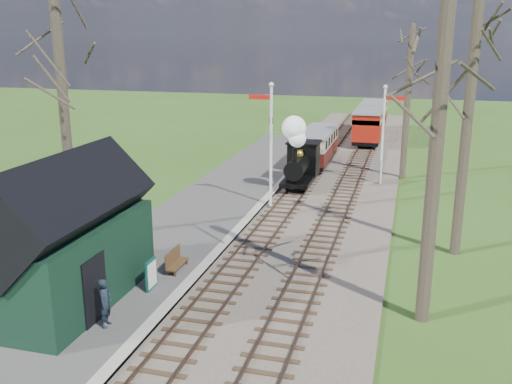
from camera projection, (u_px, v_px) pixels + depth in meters
distant_hills at (370, 222)px, 77.25m from camera, size 114.40×48.00×22.02m
ballast_bed at (328, 181)px, 33.53m from camera, size 8.00×60.00×0.10m
track_near at (306, 179)px, 33.85m from camera, size 1.60×60.00×0.15m
track_far at (350, 182)px, 33.19m from camera, size 1.60×60.00×0.15m
platform at (204, 214)px, 27.30m from camera, size 5.00×44.00×0.20m
coping_strip at (250, 217)px, 26.71m from camera, size 0.40×44.00×0.21m
station_shed at (66, 239)px, 17.62m from camera, size 3.25×6.30×4.78m
semaphore_near at (270, 137)px, 27.53m from camera, size 1.22×0.24×6.22m
semaphore_far at (384, 128)px, 31.88m from camera, size 1.22×0.24×5.72m
bare_trees at (287, 123)px, 21.09m from camera, size 15.51×22.39×12.00m
fence_line at (341, 134)px, 46.67m from camera, size 12.60×0.08×1.00m
locomotive at (300, 156)px, 31.42m from camera, size 1.65×3.84×4.11m
coach at (318, 145)px, 37.18m from camera, size 1.92×6.58×2.02m
red_carriage_a at (368, 126)px, 44.24m from camera, size 2.13×5.28×2.24m
red_carriage_b at (373, 116)px, 49.35m from camera, size 2.13×5.28×2.24m
sign_board at (151, 274)px, 18.85m from camera, size 0.10×0.70×1.03m
bench at (175, 260)px, 20.44m from camera, size 0.40×1.32×0.75m
person at (105, 303)px, 16.38m from camera, size 0.40×0.56×1.46m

